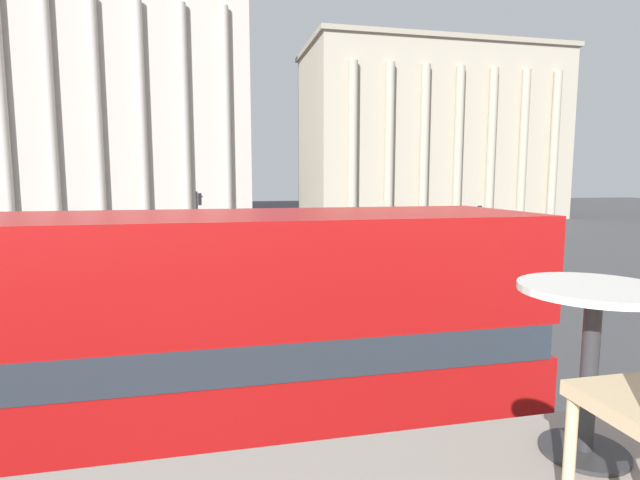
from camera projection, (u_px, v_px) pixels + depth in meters
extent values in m
cylinder|color=black|center=(385.00, 408.00, 8.61)|extent=(1.09, 0.22, 1.09)
cube|color=#B71414|center=(103.00, 422.00, 6.39)|extent=(11.35, 2.45, 1.66)
cube|color=#2D3842|center=(99.00, 342.00, 6.26)|extent=(11.12, 2.48, 0.45)
cube|color=#B71414|center=(95.00, 271.00, 6.15)|extent=(11.35, 2.45, 1.36)
cylinder|color=#2D2D30|center=(584.00, 451.00, 2.13)|extent=(0.36, 0.36, 0.02)
cylinder|color=#2D2D30|center=(589.00, 372.00, 2.09)|extent=(0.07, 0.07, 0.68)
cylinder|color=silver|center=(595.00, 289.00, 2.04)|extent=(0.60, 0.60, 0.03)
cylinder|color=#D1B789|center=(569.00, 458.00, 1.69)|extent=(0.04, 0.04, 0.44)
cube|color=#BCB2A8|center=(128.00, 104.00, 53.48)|extent=(25.13, 11.52, 25.00)
cylinder|color=#BCB2A8|center=(2.00, 111.00, 45.50)|extent=(0.90, 0.90, 21.25)
cylinder|color=#BCB2A8|center=(50.00, 112.00, 46.38)|extent=(0.90, 0.90, 21.25)
cylinder|color=#BCB2A8|center=(97.00, 114.00, 47.25)|extent=(0.90, 0.90, 21.25)
cylinder|color=#BCB2A8|center=(141.00, 115.00, 48.13)|extent=(0.90, 0.90, 21.25)
cylinder|color=#BCB2A8|center=(184.00, 116.00, 49.00)|extent=(0.90, 0.90, 21.25)
cylinder|color=#BCB2A8|center=(226.00, 117.00, 49.88)|extent=(0.90, 0.90, 21.25)
cube|color=#B2A893|center=(428.00, 137.00, 58.50)|extent=(28.40, 13.90, 18.65)
cube|color=#A39984|center=(430.00, 53.00, 57.34)|extent=(29.00, 14.50, 0.50)
cylinder|color=#B2A893|center=(353.00, 144.00, 49.04)|extent=(0.90, 0.90, 15.85)
cylinder|color=#B2A893|center=(389.00, 144.00, 49.86)|extent=(0.90, 0.90, 15.85)
cylinder|color=#B2A893|center=(424.00, 145.00, 50.68)|extent=(0.90, 0.90, 15.85)
cylinder|color=#B2A893|center=(458.00, 145.00, 51.51)|extent=(0.90, 0.90, 15.85)
cylinder|color=#B2A893|center=(491.00, 146.00, 52.33)|extent=(0.90, 0.90, 15.85)
cylinder|color=#B2A893|center=(523.00, 146.00, 53.16)|extent=(0.90, 0.90, 15.85)
cylinder|color=#B2A893|center=(554.00, 147.00, 53.98)|extent=(0.90, 0.90, 15.85)
cylinder|color=black|center=(477.00, 270.00, 14.33)|extent=(0.12, 0.12, 3.72)
cube|color=black|center=(485.00, 221.00, 14.19)|extent=(0.20, 0.24, 0.70)
sphere|color=green|center=(489.00, 216.00, 14.20)|extent=(0.14, 0.14, 0.14)
cylinder|color=black|center=(153.00, 248.00, 20.88)|extent=(0.12, 0.12, 3.22)
cube|color=black|center=(156.00, 220.00, 20.78)|extent=(0.20, 0.24, 0.70)
sphere|color=green|center=(159.00, 216.00, 20.79)|extent=(0.14, 0.14, 0.14)
cylinder|color=black|center=(197.00, 223.00, 29.23)|extent=(0.12, 0.12, 3.75)
cube|color=black|center=(200.00, 199.00, 29.10)|extent=(0.20, 0.24, 0.70)
sphere|color=gold|center=(202.00, 197.00, 29.10)|extent=(0.14, 0.14, 0.14)
cylinder|color=#282B33|center=(260.00, 267.00, 23.30)|extent=(0.14, 0.14, 0.78)
cylinder|color=#282B33|center=(264.00, 267.00, 23.34)|extent=(0.14, 0.14, 0.78)
cylinder|color=#B22323|center=(262.00, 252.00, 23.24)|extent=(0.32, 0.32, 0.61)
sphere|color=tan|center=(262.00, 243.00, 23.19)|extent=(0.21, 0.21, 0.21)
cylinder|color=#282B33|center=(192.00, 286.00, 18.97)|extent=(0.14, 0.14, 0.82)
cylinder|color=#282B33|center=(197.00, 286.00, 19.01)|extent=(0.14, 0.14, 0.82)
cylinder|color=#606638|center=(193.00, 267.00, 18.90)|extent=(0.32, 0.32, 0.65)
sphere|color=tan|center=(193.00, 256.00, 18.85)|extent=(0.22, 0.22, 0.22)
cylinder|color=#282B33|center=(100.00, 306.00, 15.89)|extent=(0.14, 0.14, 0.87)
cylinder|color=#282B33|center=(106.00, 306.00, 15.93)|extent=(0.14, 0.14, 0.87)
cylinder|color=slate|center=(102.00, 282.00, 15.81)|extent=(0.32, 0.32, 0.69)
sphere|color=tan|center=(101.00, 268.00, 15.76)|extent=(0.24, 0.24, 0.24)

